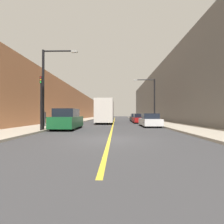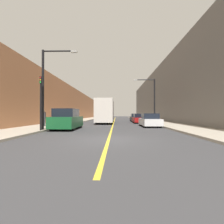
# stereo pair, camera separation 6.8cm
# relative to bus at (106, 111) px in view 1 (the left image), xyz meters

# --- Properties ---
(ground_plane) EXTENTS (200.00, 200.00, 0.00)m
(ground_plane) POSITION_rel_bus_xyz_m (1.26, -17.81, -1.87)
(ground_plane) COLOR #38383A
(sidewalk_left) EXTENTS (3.84, 72.00, 0.15)m
(sidewalk_left) POSITION_rel_bus_xyz_m (-5.95, 12.19, -1.79)
(sidewalk_left) COLOR #A89E8C
(sidewalk_left) RESTS_ON ground
(sidewalk_right) EXTENTS (3.84, 72.00, 0.15)m
(sidewalk_right) POSITION_rel_bus_xyz_m (8.47, 12.19, -1.79)
(sidewalk_right) COLOR #A89E8C
(sidewalk_right) RESTS_ON ground
(building_row_left) EXTENTS (4.00, 72.00, 7.37)m
(building_row_left) POSITION_rel_bus_xyz_m (-9.87, 12.19, 1.81)
(building_row_left) COLOR #B2724C
(building_row_left) RESTS_ON ground
(building_row_right) EXTENTS (4.00, 72.00, 11.35)m
(building_row_right) POSITION_rel_bus_xyz_m (12.39, 12.19, 3.81)
(building_row_right) COLOR #66605B
(building_row_right) RESTS_ON ground
(road_center_line) EXTENTS (0.16, 72.00, 0.01)m
(road_center_line) POSITION_rel_bus_xyz_m (1.26, 12.19, -1.86)
(road_center_line) COLOR gold
(road_center_line) RESTS_ON ground
(bus) EXTENTS (2.43, 10.49, 3.51)m
(bus) POSITION_rel_bus_xyz_m (0.00, 0.00, 0.00)
(bus) COLOR silver
(bus) RESTS_ON ground
(parked_suv_left) EXTENTS (2.05, 4.79, 1.90)m
(parked_suv_left) POSITION_rel_bus_xyz_m (-2.86, -11.57, -0.99)
(parked_suv_left) COLOR #145128
(parked_suv_left) RESTS_ON ground
(car_right_near) EXTENTS (1.88, 4.69, 1.48)m
(car_right_near) POSITION_rel_bus_xyz_m (5.44, -7.89, -1.20)
(car_right_near) COLOR silver
(car_right_near) RESTS_ON ground
(car_right_mid) EXTENTS (1.89, 4.32, 1.45)m
(car_right_mid) POSITION_rel_bus_xyz_m (5.27, -0.41, -1.21)
(car_right_mid) COLOR maroon
(car_right_mid) RESTS_ON ground
(car_right_far) EXTENTS (1.89, 4.80, 1.49)m
(car_right_far) POSITION_rel_bus_xyz_m (5.38, 5.65, -1.19)
(car_right_far) COLOR black
(car_right_far) RESTS_ON ground
(street_lamp_left) EXTENTS (2.92, 0.24, 6.52)m
(street_lamp_left) POSITION_rel_bus_xyz_m (-4.02, -13.44, 2.10)
(street_lamp_left) COLOR black
(street_lamp_left) RESTS_ON sidewalk_left
(street_lamp_right) EXTENTS (2.92, 0.24, 6.00)m
(street_lamp_right) POSITION_rel_bus_xyz_m (6.52, -3.93, 1.83)
(street_lamp_right) COLOR black
(street_lamp_right) RESTS_ON sidewalk_right
(traffic_light) EXTENTS (0.16, 0.18, 4.21)m
(traffic_light) POSITION_rel_bus_xyz_m (-4.23, -14.06, 0.57)
(traffic_light) COLOR black
(traffic_light) RESTS_ON sidewalk_left
(pedestrian) EXTENTS (0.38, 0.24, 1.71)m
(pedestrian) POSITION_rel_bus_xyz_m (-6.02, -9.19, -0.83)
(pedestrian) COLOR #2D2D33
(pedestrian) RESTS_ON sidewalk_left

